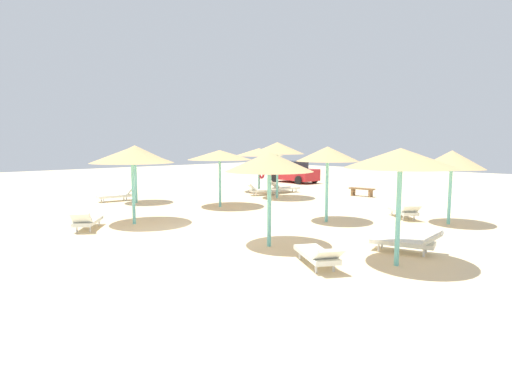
% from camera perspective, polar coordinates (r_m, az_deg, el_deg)
% --- Properties ---
extents(ground_plane, '(80.00, 80.00, 0.00)m').
position_cam_1_polar(ground_plane, '(14.09, -8.73, -5.84)').
color(ground_plane, beige).
extents(parasol_0, '(2.48, 2.48, 2.97)m').
position_cam_1_polar(parasol_0, '(22.04, -16.36, 5.37)').
color(parasol_0, '#6BC6BC').
rests_on(parasol_0, ground).
extents(parasol_1, '(2.58, 2.58, 2.79)m').
position_cam_1_polar(parasol_1, '(12.05, 1.86, 4.14)').
color(parasol_1, '#6BC6BC').
rests_on(parasol_1, ground).
extents(parasol_2, '(3.09, 3.09, 2.91)m').
position_cam_1_polar(parasol_2, '(16.16, -16.72, 4.87)').
color(parasol_2, '#6BC6BC').
rests_on(parasol_2, ground).
extents(parasol_3, '(2.37, 2.37, 2.79)m').
position_cam_1_polar(parasol_3, '(17.09, 25.38, 4.01)').
color(parasol_3, '#6BC6BC').
rests_on(parasol_3, ground).
extents(parasol_4, '(3.09, 3.09, 2.78)m').
position_cam_1_polar(parasol_4, '(26.23, 0.43, 5.47)').
color(parasol_4, '#6BC6BC').
rests_on(parasol_4, ground).
extents(parasol_5, '(2.71, 2.71, 2.92)m').
position_cam_1_polar(parasol_5, '(10.65, 19.31, 4.36)').
color(parasol_5, '#6BC6BC').
rests_on(parasol_5, ground).
extents(parasol_6, '(3.01, 3.01, 3.14)m').
position_cam_1_polar(parasol_6, '(23.10, 2.97, 6.04)').
color(parasol_6, '#6BC6BC').
rests_on(parasol_6, ground).
extents(parasol_7, '(3.09, 3.09, 2.74)m').
position_cam_1_polar(parasol_7, '(19.94, -5.03, 5.09)').
color(parasol_7, '#6BC6BC').
rests_on(parasol_7, ground).
extents(parasol_8, '(2.41, 2.41, 2.93)m').
position_cam_1_polar(parasol_8, '(16.15, 9.84, 5.14)').
color(parasol_8, '#6BC6BC').
rests_on(parasol_8, ground).
extents(lounger_0, '(0.93, 1.95, 0.77)m').
position_cam_1_polar(lounger_0, '(23.29, -18.69, -0.41)').
color(lounger_0, silver).
rests_on(lounger_0, ground).
extents(lounger_1, '(1.95, 1.56, 0.68)m').
position_cam_1_polar(lounger_1, '(10.42, 8.55, -8.50)').
color(lounger_1, silver).
rests_on(lounger_1, ground).
extents(lounger_2, '(1.87, 1.66, 0.76)m').
position_cam_1_polar(lounger_2, '(15.88, -22.27, -3.67)').
color(lounger_2, silver).
rests_on(lounger_2, ground).
extents(lounger_3, '(1.84, 1.74, 0.69)m').
position_cam_1_polar(lounger_3, '(17.95, 19.75, -2.45)').
color(lounger_3, silver).
rests_on(lounger_3, ground).
extents(lounger_4, '(1.19, 1.99, 0.71)m').
position_cam_1_polar(lounger_4, '(25.98, 3.92, 0.60)').
color(lounger_4, silver).
rests_on(lounger_4, ground).
extents(lounger_5, '(2.00, 1.13, 0.70)m').
position_cam_1_polar(lounger_5, '(12.33, 20.17, -6.46)').
color(lounger_5, silver).
rests_on(lounger_5, ground).
extents(lounger_6, '(1.44, 1.96, 0.74)m').
position_cam_1_polar(lounger_6, '(24.62, 0.88, 0.29)').
color(lounger_6, silver).
rests_on(lounger_6, ground).
extents(bench_0, '(1.53, 0.52, 0.49)m').
position_cam_1_polar(bench_0, '(24.88, 14.38, 0.21)').
color(bench_0, brown).
rests_on(bench_0, ground).
extents(parked_car, '(4.14, 2.27, 1.72)m').
position_cam_1_polar(parked_car, '(33.08, 5.25, 2.74)').
color(parked_car, '#B21E23').
rests_on(parked_car, ground).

